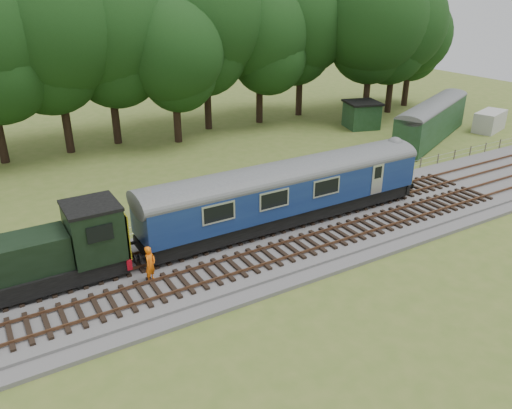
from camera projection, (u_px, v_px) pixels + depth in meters
ground at (255, 249)px, 27.76m from camera, size 120.00×120.00×0.00m
ballast at (255, 247)px, 27.69m from camera, size 70.00×7.00×0.35m
track_north at (242, 233)px, 28.69m from camera, size 67.20×2.40×0.21m
track_south at (270, 255)px, 26.33m from camera, size 67.20×2.40×0.21m
fence at (218, 220)px, 31.29m from camera, size 64.00×0.12×1.00m
tree_line at (130, 148)px, 45.03m from camera, size 70.00×8.00×18.00m
dmu_railcar at (287, 188)px, 29.23m from camera, size 18.05×2.86×3.88m
shunter_loco at (36, 258)px, 22.96m from camera, size 8.91×2.60×3.38m
worker at (150, 264)px, 23.79m from camera, size 0.81×0.79×1.87m
parked_coach at (432, 119)px, 46.56m from camera, size 13.97×8.13×3.63m
shed at (362, 114)px, 50.88m from camera, size 4.11×4.11×2.69m
caravan at (490, 121)px, 49.92m from camera, size 4.40×3.04×1.96m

